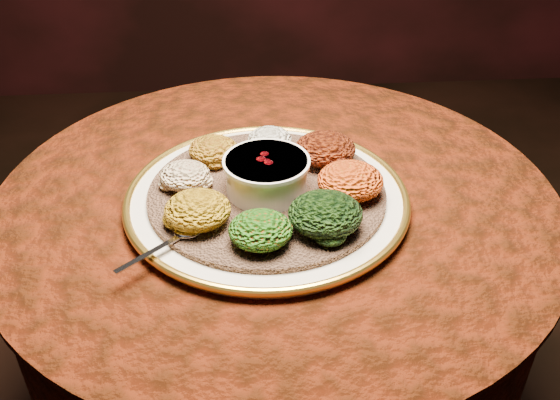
{
  "coord_description": "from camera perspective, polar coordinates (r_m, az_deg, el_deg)",
  "views": [
    {
      "loc": [
        -0.06,
        -0.88,
        1.34
      ],
      "look_at": [
        0.0,
        -0.06,
        0.76
      ],
      "focal_mm": 40.0,
      "sensor_mm": 36.0,
      "label": 1
    }
  ],
  "objects": [
    {
      "name": "table",
      "position": [
        1.18,
        -0.33,
        -6.45
      ],
      "size": [
        0.96,
        0.96,
        0.73
      ],
      "color": "black",
      "rests_on": "ground"
    },
    {
      "name": "platter",
      "position": [
        1.03,
        -1.2,
        0.17
      ],
      "size": [
        0.57,
        0.57,
        0.02
      ],
      "rotation": [
        0.0,
        0.0,
        0.34
      ],
      "color": "silver",
      "rests_on": "table"
    },
    {
      "name": "injera",
      "position": [
        1.02,
        -1.21,
        0.66
      ],
      "size": [
        0.45,
        0.45,
        0.01
      ],
      "primitive_type": "cylinder",
      "rotation": [
        0.0,
        0.0,
        0.16
      ],
      "color": "brown",
      "rests_on": "platter"
    },
    {
      "name": "stew_bowl",
      "position": [
        1.0,
        -1.24,
        2.49
      ],
      "size": [
        0.14,
        0.14,
        0.06
      ],
      "color": "white",
      "rests_on": "injera"
    },
    {
      "name": "spoon",
      "position": [
        0.93,
        -9.02,
        -3.21
      ],
      "size": [
        0.12,
        0.1,
        0.01
      ],
      "rotation": [
        0.0,
        0.0,
        -2.43
      ],
      "color": "silver",
      "rests_on": "injera"
    },
    {
      "name": "portion_ayib",
      "position": [
        1.13,
        -0.96,
        5.57
      ],
      "size": [
        0.08,
        0.08,
        0.04
      ],
      "primitive_type": "ellipsoid",
      "color": "silver",
      "rests_on": "injera"
    },
    {
      "name": "portion_kitfo",
      "position": [
        1.09,
        4.15,
        4.69
      ],
      "size": [
        0.11,
        0.1,
        0.05
      ],
      "primitive_type": "ellipsoid",
      "color": "black",
      "rests_on": "injera"
    },
    {
      "name": "portion_tikil",
      "position": [
        1.0,
        6.46,
        1.76
      ],
      "size": [
        0.11,
        0.1,
        0.05
      ],
      "primitive_type": "ellipsoid",
      "color": "#B26E0E",
      "rests_on": "injera"
    },
    {
      "name": "portion_gomen",
      "position": [
        0.93,
        4.17,
        -1.28
      ],
      "size": [
        0.11,
        0.11,
        0.05
      ],
      "primitive_type": "ellipsoid",
      "color": "black",
      "rests_on": "injera"
    },
    {
      "name": "portion_mixveg",
      "position": [
        0.9,
        -1.79,
        -2.76
      ],
      "size": [
        0.09,
        0.09,
        0.04
      ],
      "primitive_type": "ellipsoid",
      "color": "#AD310B",
      "rests_on": "injera"
    },
    {
      "name": "portion_kik",
      "position": [
        0.94,
        -7.54,
        -0.91
      ],
      "size": [
        0.1,
        0.1,
        0.05
      ],
      "primitive_type": "ellipsoid",
      "color": "#B98910",
      "rests_on": "injera"
    },
    {
      "name": "portion_timatim",
      "position": [
        1.03,
        -8.68,
        2.23
      ],
      "size": [
        0.08,
        0.08,
        0.04
      ],
      "primitive_type": "ellipsoid",
      "color": "maroon",
      "rests_on": "injera"
    },
    {
      "name": "portion_shiro",
      "position": [
        1.1,
        -6.12,
        4.6
      ],
      "size": [
        0.09,
        0.08,
        0.04
      ],
      "primitive_type": "ellipsoid",
      "color": "#966C12",
      "rests_on": "injera"
    }
  ]
}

